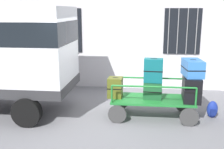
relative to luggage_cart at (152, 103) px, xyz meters
The scene contains 10 objects.
ground_plane 1.25m from the luggage_cart, behind, with size 40.00×40.00×0.00m, color slate.
building_wall 3.69m from the luggage_cart, 112.95° to the left, with size 12.00×0.38×5.00m.
luggage_cart is the anchor object (origin of this frame).
cart_railing 0.47m from the luggage_cart, 90.00° to the right, with size 2.03×0.89×0.45m.
suitcase_left_bottom 1.02m from the luggage_cart, behind, with size 0.39×0.39×0.52m.
suitcase_midleft_bottom 0.32m from the luggage_cart, 90.00° to the right, with size 0.48×0.31×0.43m.
suitcase_midleft_middle 0.84m from the luggage_cart, 90.00° to the left, with size 0.49×0.32×0.60m.
suitcase_center_bottom 1.03m from the luggage_cart, ahead, with size 0.48×0.84×0.61m.
suitcase_center_middle 1.32m from the luggage_cart, ahead, with size 0.49×0.74×0.41m.
backpack 1.54m from the luggage_cart, ahead, with size 0.27×0.22×0.44m.
Camera 1 is at (0.89, -6.49, 2.68)m, focal length 43.39 mm.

